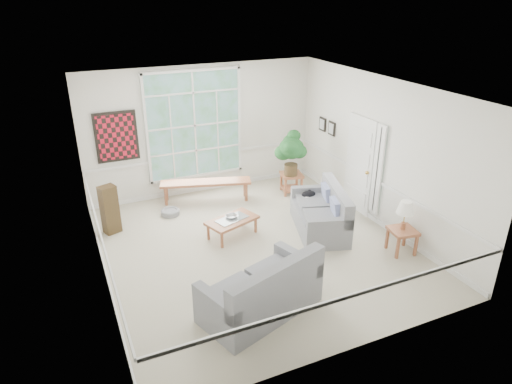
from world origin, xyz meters
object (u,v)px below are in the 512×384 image
(end_table, at_px, (291,183))
(loveseat_right, at_px, (320,210))
(coffee_table, at_px, (232,228))
(side_table, at_px, (401,241))
(loveseat_front, at_px, (260,284))

(end_table, bearing_deg, loveseat_right, -101.05)
(coffee_table, xyz_separation_m, side_table, (2.65, -1.85, 0.05))
(loveseat_right, bearing_deg, loveseat_front, -121.89)
(loveseat_front, xyz_separation_m, coffee_table, (0.46, 2.32, -0.30))
(loveseat_right, bearing_deg, side_table, -37.51)
(loveseat_front, distance_m, end_table, 4.50)
(loveseat_right, distance_m, side_table, 1.67)
(loveseat_right, relative_size, loveseat_front, 0.94)
(loveseat_right, height_order, side_table, loveseat_right)
(end_table, height_order, side_table, end_table)
(coffee_table, relative_size, end_table, 2.04)
(loveseat_right, relative_size, end_table, 3.44)
(coffee_table, bearing_deg, end_table, 14.75)
(end_table, bearing_deg, coffee_table, -146.10)
(loveseat_right, xyz_separation_m, side_table, (0.95, -1.36, -0.22))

